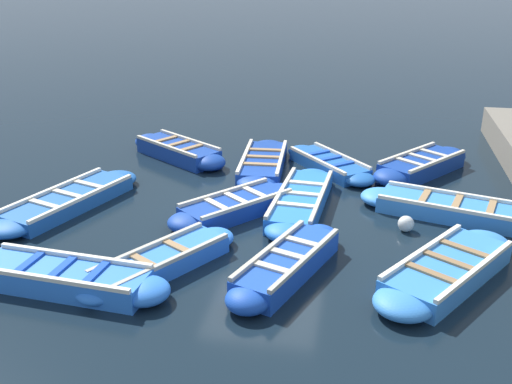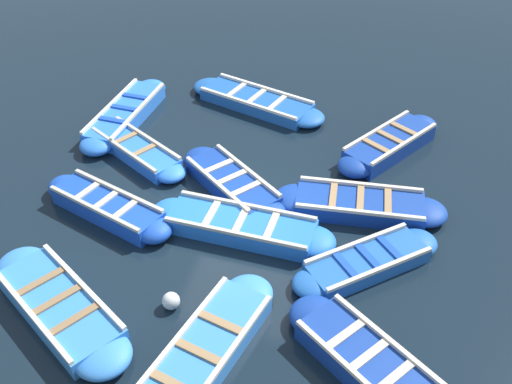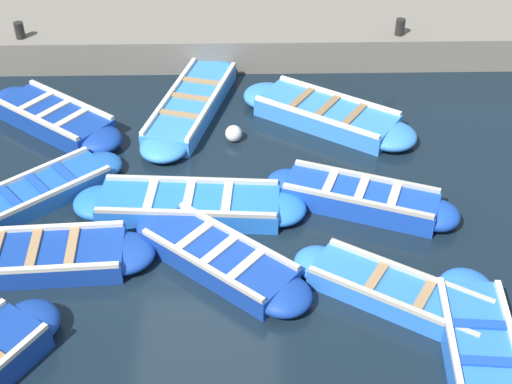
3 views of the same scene
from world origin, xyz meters
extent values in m
plane|color=black|center=(0.00, 0.00, 0.00)|extent=(120.00, 120.00, 0.00)
cube|color=navy|center=(-3.39, -2.93, 0.19)|extent=(2.19, 2.44, 0.38)
ellipsoid|color=navy|center=(-4.12, -3.86, 0.19)|extent=(1.23, 1.23, 0.38)
ellipsoid|color=navy|center=(-2.67, -1.99, 0.19)|extent=(1.23, 1.23, 0.38)
cube|color=beige|center=(-3.05, -3.19, 0.41)|extent=(1.48, 1.88, 0.07)
cube|color=beige|center=(-3.73, -2.66, 0.41)|extent=(1.48, 1.88, 0.07)
cube|color=beige|center=(-3.70, -3.32, 0.40)|extent=(0.74, 0.62, 0.04)
cube|color=beige|center=(-3.39, -2.93, 0.40)|extent=(0.74, 0.62, 0.04)
cube|color=beige|center=(-3.08, -2.53, 0.40)|extent=(0.74, 0.62, 0.04)
cube|color=#1947B7|center=(-0.82, 2.57, 0.19)|extent=(1.59, 2.60, 0.37)
ellipsoid|color=#1947B7|center=(-1.26, 1.41, 0.19)|extent=(0.92, 0.93, 0.37)
ellipsoid|color=#1947B7|center=(-0.39, 3.74, 0.19)|extent=(0.92, 0.93, 0.37)
cube|color=#B2AD9E|center=(-0.50, 2.45, 0.41)|extent=(0.93, 2.31, 0.07)
cube|color=#B2AD9E|center=(-1.14, 2.69, 0.41)|extent=(0.93, 2.31, 0.07)
cube|color=beige|center=(-1.01, 2.08, 0.39)|extent=(0.68, 0.37, 0.04)
cube|color=beige|center=(-0.82, 2.57, 0.39)|extent=(0.68, 0.37, 0.04)
cube|color=beige|center=(-0.64, 3.07, 0.39)|extent=(0.68, 0.37, 0.04)
cube|color=blue|center=(2.67, 3.65, 0.18)|extent=(2.91, 1.11, 0.36)
ellipsoid|color=blue|center=(1.25, 3.77, 0.18)|extent=(0.89, 0.86, 0.36)
cube|color=silver|center=(2.71, 4.04, 0.39)|extent=(2.79, 0.33, 0.07)
cube|color=silver|center=(2.64, 3.26, 0.39)|extent=(2.79, 0.33, 0.07)
cube|color=#1947B7|center=(3.27, 3.60, 0.38)|extent=(0.21, 0.77, 0.04)
cube|color=#1947B7|center=(2.67, 3.65, 0.38)|extent=(0.21, 0.77, 0.04)
cube|color=#1947B7|center=(2.07, 3.70, 0.38)|extent=(0.21, 0.77, 0.04)
cube|color=navy|center=(0.45, -2.44, 0.16)|extent=(1.14, 2.66, 0.32)
ellipsoid|color=navy|center=(0.53, -3.74, 0.16)|extent=(0.96, 0.99, 0.32)
ellipsoid|color=navy|center=(0.38, -1.13, 0.16)|extent=(0.96, 0.99, 0.32)
cube|color=beige|center=(0.91, -2.41, 0.36)|extent=(0.23, 2.56, 0.07)
cube|color=beige|center=(0.00, -2.46, 0.36)|extent=(0.23, 2.56, 0.07)
cube|color=#9E7A51|center=(0.49, -2.99, 0.34)|extent=(0.88, 0.19, 0.04)
cube|color=#9E7A51|center=(0.45, -2.44, 0.34)|extent=(0.88, 0.19, 0.04)
cube|color=#9E7A51|center=(0.42, -1.88, 0.34)|extent=(0.88, 0.19, 0.04)
cube|color=#3884E0|center=(-3.44, 2.28, 0.18)|extent=(2.33, 2.80, 0.35)
ellipsoid|color=#3884E0|center=(-4.18, 1.16, 0.18)|extent=(1.33, 1.34, 0.35)
ellipsoid|color=#3884E0|center=(-2.71, 3.39, 0.18)|extent=(1.33, 1.34, 0.35)
cube|color=silver|center=(-3.05, 2.01, 0.39)|extent=(1.52, 2.23, 0.07)
cube|color=silver|center=(-3.84, 2.54, 0.39)|extent=(1.52, 2.23, 0.07)
cube|color=olive|center=(-3.76, 1.80, 0.37)|extent=(0.83, 0.62, 0.04)
cube|color=olive|center=(-3.44, 2.28, 0.37)|extent=(0.83, 0.62, 0.04)
cube|color=olive|center=(-3.13, 2.75, 0.37)|extent=(0.83, 0.62, 0.04)
cube|color=navy|center=(2.79, -2.91, 0.19)|extent=(2.52, 2.09, 0.39)
ellipsoid|color=navy|center=(3.81, -3.60, 0.19)|extent=(1.13, 1.12, 0.39)
ellipsoid|color=navy|center=(1.77, -2.22, 0.19)|extent=(1.13, 1.12, 0.39)
cube|color=beige|center=(3.01, -2.58, 0.42)|extent=(2.04, 1.41, 0.07)
cube|color=beige|center=(2.57, -3.23, 0.42)|extent=(2.04, 1.41, 0.07)
cube|color=#9E7A51|center=(3.22, -3.20, 0.41)|extent=(0.54, 0.71, 0.04)
cube|color=#9E7A51|center=(2.79, -2.91, 0.41)|extent=(0.54, 0.71, 0.04)
cube|color=#9E7A51|center=(2.35, -2.62, 0.41)|extent=(0.54, 0.71, 0.04)
cube|color=#3884E0|center=(-3.90, -0.35, 0.16)|extent=(3.22, 1.76, 0.32)
ellipsoid|color=#3884E0|center=(-2.42, -0.77, 0.16)|extent=(1.10, 1.09, 0.32)
cube|color=silver|center=(-3.78, 0.07, 0.36)|extent=(2.92, 0.91, 0.07)
cube|color=silver|center=(-4.02, -0.77, 0.36)|extent=(2.92, 0.91, 0.07)
cube|color=#9E7A51|center=(-3.27, -0.53, 0.34)|extent=(0.36, 0.84, 0.04)
cube|color=#9E7A51|center=(-3.90, -0.35, 0.34)|extent=(0.36, 0.84, 0.04)
cube|color=#9E7A51|center=(-4.53, -0.17, 0.34)|extent=(0.36, 0.84, 0.04)
cube|color=blue|center=(1.31, 2.82, 0.15)|extent=(1.98, 2.53, 0.30)
ellipsoid|color=blue|center=(0.64, 1.75, 0.15)|extent=(0.98, 0.99, 0.30)
ellipsoid|color=blue|center=(1.97, 3.88, 0.15)|extent=(0.98, 0.99, 0.30)
cube|color=#B2AD9E|center=(1.60, 2.64, 0.34)|extent=(1.37, 2.13, 0.07)
cube|color=#B2AD9E|center=(1.02, 3.00, 0.34)|extent=(1.37, 2.13, 0.07)
cube|color=#9E7A51|center=(1.12, 2.51, 0.32)|extent=(0.64, 0.47, 0.04)
cube|color=#9E7A51|center=(1.49, 3.12, 0.32)|extent=(0.64, 0.47, 0.04)
cube|color=#1E59AD|center=(4.12, 0.59, 0.14)|extent=(1.91, 3.12, 0.29)
ellipsoid|color=#1E59AD|center=(3.63, -0.81, 0.14)|extent=(1.17, 1.19, 0.29)
ellipsoid|color=#1E59AD|center=(4.60, 1.99, 0.14)|extent=(1.17, 1.19, 0.29)
cube|color=silver|center=(4.55, 0.44, 0.32)|extent=(1.03, 2.76, 0.07)
cube|color=silver|center=(3.69, 0.74, 0.32)|extent=(1.03, 2.76, 0.07)
cube|color=beige|center=(3.91, 0.00, 0.31)|extent=(0.87, 0.42, 0.04)
cube|color=beige|center=(4.12, 0.59, 0.31)|extent=(0.87, 0.42, 0.04)
cube|color=beige|center=(4.32, 1.18, 0.31)|extent=(0.87, 0.42, 0.04)
cube|color=blue|center=(-0.74, -0.22, 0.16)|extent=(1.14, 2.97, 0.33)
ellipsoid|color=blue|center=(-0.84, -1.67, 0.16)|extent=(0.92, 0.95, 0.33)
ellipsoid|color=blue|center=(-0.64, 1.23, 0.16)|extent=(0.92, 0.95, 0.33)
cube|color=#B2AD9E|center=(-0.31, -0.25, 0.36)|extent=(0.28, 2.85, 0.07)
cube|color=#B2AD9E|center=(-1.17, -0.19, 0.36)|extent=(0.28, 2.85, 0.07)
cube|color=beige|center=(-0.78, -0.84, 0.35)|extent=(0.83, 0.20, 0.04)
cube|color=beige|center=(-0.74, -0.22, 0.35)|extent=(0.83, 0.20, 0.04)
cube|color=beige|center=(-0.70, 0.39, 0.35)|extent=(0.83, 0.20, 0.04)
cube|color=navy|center=(0.54, 0.29, 0.17)|extent=(2.19, 2.37, 0.34)
ellipsoid|color=navy|center=(-0.21, -0.61, 0.17)|extent=(1.16, 1.17, 0.34)
ellipsoid|color=navy|center=(1.30, 1.20, 0.17)|extent=(1.16, 1.17, 0.34)
cube|color=#B2AD9E|center=(0.85, 0.04, 0.37)|extent=(1.54, 1.82, 0.07)
cube|color=#B2AD9E|center=(0.24, 0.55, 0.37)|extent=(1.54, 1.82, 0.07)
cube|color=beige|center=(0.22, -0.09, 0.36)|extent=(0.69, 0.61, 0.04)
cube|color=beige|center=(0.54, 0.29, 0.36)|extent=(0.69, 0.61, 0.04)
cube|color=beige|center=(0.86, 0.68, 0.36)|extent=(0.69, 0.61, 0.04)
cube|color=#1E59AD|center=(-1.16, -2.73, 0.14)|extent=(2.13, 2.30, 0.28)
ellipsoid|color=#1E59AD|center=(-0.41, -3.61, 0.14)|extent=(1.09, 1.09, 0.28)
ellipsoid|color=#1E59AD|center=(-1.90, -1.85, 0.14)|extent=(1.09, 1.09, 0.28)
cube|color=beige|center=(-0.87, -2.49, 0.32)|extent=(1.53, 1.78, 0.07)
cube|color=beige|center=(-1.44, -2.97, 0.32)|extent=(1.53, 1.78, 0.07)
cube|color=#1947B7|center=(-0.84, -3.11, 0.30)|extent=(0.65, 0.58, 0.04)
cube|color=#1947B7|center=(-1.16, -2.73, 0.30)|extent=(0.65, 0.58, 0.04)
cube|color=#1947B7|center=(-1.47, -2.36, 0.30)|extent=(0.65, 0.58, 0.04)
sphere|color=silver|center=(-2.87, 0.49, 0.16)|extent=(0.31, 0.31, 0.31)
camera|label=1|loc=(-1.90, 11.34, 5.11)|focal=42.00mm
camera|label=2|loc=(-9.24, -2.50, 8.05)|focal=42.00mm
camera|label=3|loc=(8.26, 0.68, 7.42)|focal=50.00mm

